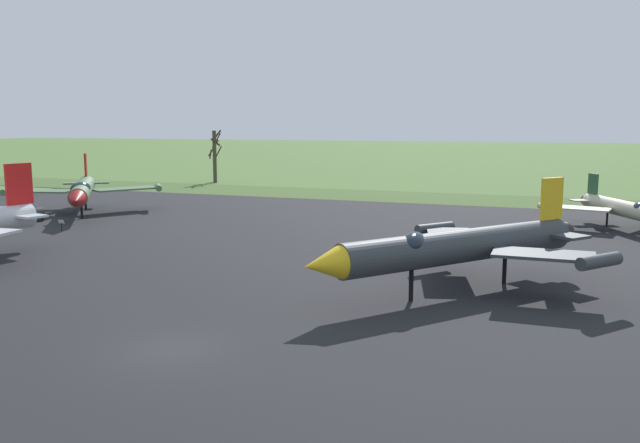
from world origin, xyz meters
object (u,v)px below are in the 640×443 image
object	(u,v)px
jet_fighter_front_right	(83,190)
info_placard_front_right	(61,224)
jet_fighter_front_left	(459,246)
jet_fighter_rear_center	(625,209)

from	to	relation	value
jet_fighter_front_right	info_placard_front_right	xyz separation A→B (m)	(5.01, -8.43, -1.80)
jet_fighter_front_left	info_placard_front_right	bearing A→B (deg)	166.26
jet_fighter_front_right	jet_fighter_rear_center	distance (m)	47.79
jet_fighter_front_right	jet_fighter_rear_center	bearing A→B (deg)	8.97
jet_fighter_front_left	jet_fighter_front_right	xyz separation A→B (m)	(-37.80, 16.45, -0.07)
info_placard_front_right	jet_fighter_rear_center	bearing A→B (deg)	20.62
jet_fighter_front_left	jet_fighter_rear_center	xyz separation A→B (m)	(9.41, 23.90, -0.57)
jet_fighter_front_left	jet_fighter_rear_center	distance (m)	25.69
jet_fighter_rear_center	jet_fighter_front_right	bearing A→B (deg)	-171.03
jet_fighter_front_left	info_placard_front_right	xyz separation A→B (m)	(-32.79, 8.02, -1.87)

